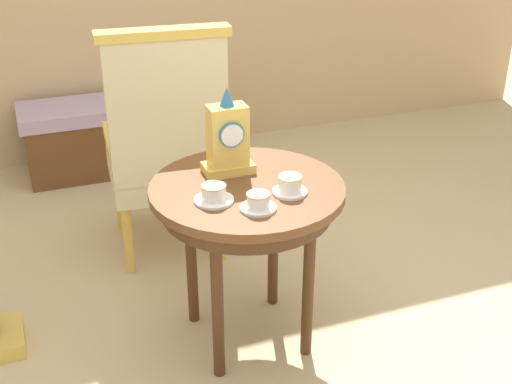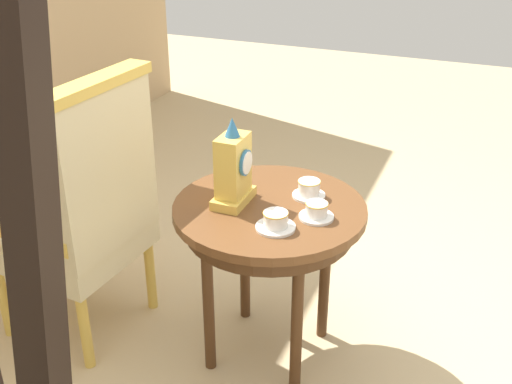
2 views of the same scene
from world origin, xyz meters
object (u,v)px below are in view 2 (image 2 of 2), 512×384
(teacup_center, at_px, (309,189))
(armchair, at_px, (86,208))
(teacup_right, at_px, (317,211))
(harp, at_px, (25,333))
(teacup_left, at_px, (276,221))
(mantel_clock, at_px, (233,170))
(side_table, at_px, (269,224))

(teacup_center, distance_m, armchair, 0.89)
(teacup_right, relative_size, armchair, 0.11)
(harp, bearing_deg, teacup_center, -19.44)
(teacup_left, relative_size, mantel_clock, 0.42)
(teacup_right, height_order, teacup_center, teacup_center)
(side_table, bearing_deg, mantel_clock, 102.00)
(teacup_left, relative_size, teacup_center, 1.11)
(side_table, xyz_separation_m, teacup_right, (-0.03, -0.19, 0.11))
(side_table, distance_m, mantel_clock, 0.25)
(side_table, height_order, mantel_clock, mantel_clock)
(teacup_center, xyz_separation_m, mantel_clock, (-0.15, 0.25, 0.10))
(armchair, bearing_deg, teacup_right, -83.51)
(mantel_clock, bearing_deg, armchair, 99.81)
(mantel_clock, distance_m, armchair, 0.65)
(teacup_center, relative_size, armchair, 0.11)
(mantel_clock, bearing_deg, teacup_right, -89.81)
(teacup_right, xyz_separation_m, armchair, (-0.11, 0.92, -0.12))
(armchair, xyz_separation_m, harp, (-0.86, -0.45, 0.16))
(harp, bearing_deg, mantel_clock, -8.71)
(teacup_right, bearing_deg, teacup_center, 27.16)
(teacup_right, xyz_separation_m, teacup_center, (0.15, 0.08, 0.00))
(mantel_clock, xyz_separation_m, harp, (-0.96, 0.15, -0.07))
(teacup_center, bearing_deg, harp, 160.56)
(armchair, bearing_deg, teacup_left, -91.35)
(teacup_left, height_order, teacup_center, teacup_center)
(armchair, bearing_deg, side_table, -79.80)
(side_table, xyz_separation_m, harp, (-0.99, 0.28, 0.15))
(side_table, distance_m, teacup_right, 0.22)
(side_table, relative_size, mantel_clock, 2.16)
(harp, bearing_deg, armchair, 27.93)
(mantel_clock, distance_m, harp, 0.98)
(teacup_left, distance_m, teacup_center, 0.28)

